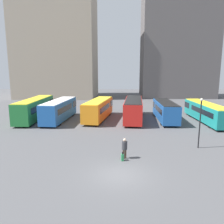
% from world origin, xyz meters
% --- Properties ---
extents(ground_plane, '(160.00, 160.00, 0.00)m').
position_xyz_m(ground_plane, '(0.00, 0.00, 0.00)').
color(ground_plane, '#4C4C4F').
extents(building_block_left, '(21.95, 16.48, 35.65)m').
position_xyz_m(building_block_left, '(-17.77, 50.73, 17.82)').
color(building_block_left, tan).
rests_on(building_block_left, ground_plane).
extents(building_block_right, '(20.66, 10.47, 40.96)m').
position_xyz_m(building_block_right, '(17.12, 50.73, 20.48)').
color(building_block_right, '#5B5656').
rests_on(building_block_right, ground_plane).
extents(bus_0, '(2.63, 11.84, 3.25)m').
position_xyz_m(bus_0, '(-13.22, 18.83, 1.77)').
color(bus_0, '#237A38').
rests_on(bus_0, ground_plane).
extents(bus_1, '(3.22, 10.69, 3.13)m').
position_xyz_m(bus_1, '(-9.11, 18.11, 1.70)').
color(bus_1, '#1E56A3').
rests_on(bus_1, ground_plane).
extents(bus_2, '(4.16, 10.98, 3.07)m').
position_xyz_m(bus_2, '(-3.16, 19.21, 1.67)').
color(bus_2, orange).
rests_on(bus_2, ground_plane).
extents(bus_3, '(3.65, 12.07, 3.21)m').
position_xyz_m(bus_3, '(2.36, 19.21, 1.75)').
color(bus_3, red).
rests_on(bus_3, ground_plane).
extents(bus_4, '(2.67, 9.91, 2.93)m').
position_xyz_m(bus_4, '(7.21, 18.52, 1.60)').
color(bus_4, '#1E56A3').
rests_on(bus_4, ground_plane).
extents(bus_5, '(2.76, 12.40, 2.76)m').
position_xyz_m(bus_5, '(13.21, 17.93, 1.52)').
color(bus_5, '#19847F').
rests_on(bus_5, ground_plane).
extents(traveler, '(0.52, 0.52, 1.81)m').
position_xyz_m(traveler, '(0.48, 3.11, 1.07)').
color(traveler, '#4C3828').
rests_on(traveler, ground_plane).
extents(suitcase, '(0.24, 0.38, 0.84)m').
position_xyz_m(suitcase, '(0.29, 2.63, 0.30)').
color(suitcase, '#28844C').
rests_on(suitcase, ground_plane).
extents(lamp_post_1, '(0.28, 0.28, 4.95)m').
position_xyz_m(lamp_post_1, '(7.88, 6.00, 2.96)').
color(lamp_post_1, black).
rests_on(lamp_post_1, ground_plane).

